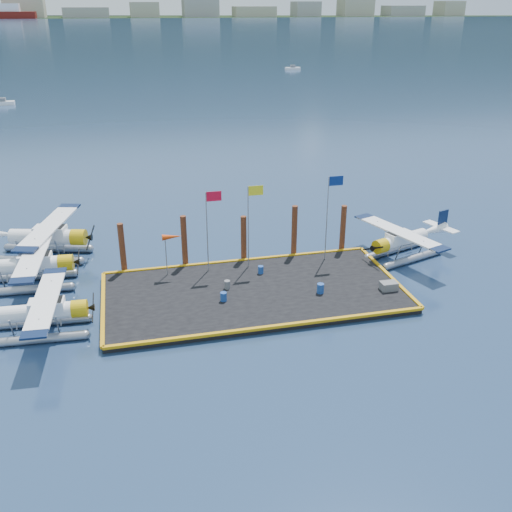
# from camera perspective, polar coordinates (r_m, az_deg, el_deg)

# --- Properties ---
(ground) EXTENTS (4000.00, 4000.00, 0.00)m
(ground) POSITION_cam_1_polar(r_m,az_deg,el_deg) (39.18, -0.25, -3.94)
(ground) COLOR navy
(ground) RESTS_ON ground
(dock) EXTENTS (20.00, 10.00, 0.40)m
(dock) POSITION_cam_1_polar(r_m,az_deg,el_deg) (39.09, -0.25, -3.68)
(dock) COLOR black
(dock) RESTS_ON ground
(dock_bumpers) EXTENTS (20.25, 10.25, 0.18)m
(dock_bumpers) POSITION_cam_1_polar(r_m,az_deg,el_deg) (38.95, -0.25, -3.30)
(dock_bumpers) COLOR #C78B0B
(dock_bumpers) RESTS_ON dock
(far_backdrop) EXTENTS (3050.00, 2050.00, 810.00)m
(far_backdrop) POSITION_cam_1_polar(r_m,az_deg,el_deg) (1788.53, -5.93, 23.50)
(far_backdrop) COLOR black
(far_backdrop) RESTS_ON ground
(seaplane_a) EXTENTS (7.99, 8.80, 3.13)m
(seaplane_a) POSITION_cam_1_polar(r_m,az_deg,el_deg) (36.46, -20.64, -5.46)
(seaplane_a) COLOR gray
(seaplane_a) RESTS_ON ground
(seaplane_b) EXTENTS (8.69, 9.57, 3.40)m
(seaplane_b) POSITION_cam_1_polar(r_m,az_deg,el_deg) (42.72, -21.62, -1.07)
(seaplane_b) COLOR gray
(seaplane_b) RESTS_ON ground
(seaplane_c) EXTENTS (9.58, 10.32, 3.67)m
(seaplane_c) POSITION_cam_1_polar(r_m,az_deg,el_deg) (47.12, -20.26, 1.60)
(seaplane_c) COLOR gray
(seaplane_c) RESTS_ON ground
(seaplane_d) EXTENTS (8.24, 8.79, 3.15)m
(seaplane_d) POSITION_cam_1_polar(r_m,az_deg,el_deg) (45.65, 14.36, 1.35)
(seaplane_d) COLOR gray
(seaplane_d) RESTS_ON ground
(drum_0) EXTENTS (0.41, 0.41, 0.58)m
(drum_0) POSITION_cam_1_polar(r_m,az_deg,el_deg) (39.14, -2.90, -2.87)
(drum_0) COLOR #5E5E63
(drum_0) RESTS_ON dock
(drum_1) EXTENTS (0.48, 0.48, 0.67)m
(drum_1) POSITION_cam_1_polar(r_m,az_deg,el_deg) (38.72, 6.46, -3.23)
(drum_1) COLOR navy
(drum_1) RESTS_ON dock
(drum_3) EXTENTS (0.43, 0.43, 0.60)m
(drum_3) POSITION_cam_1_polar(r_m,az_deg,el_deg) (37.55, -3.27, -4.08)
(drum_3) COLOR navy
(drum_3) RESTS_ON dock
(drum_5) EXTENTS (0.40, 0.40, 0.56)m
(drum_5) POSITION_cam_1_polar(r_m,az_deg,el_deg) (41.26, 0.48, -1.38)
(drum_5) COLOR navy
(drum_5) RESTS_ON dock
(crate) EXTENTS (1.13, 0.75, 0.56)m
(crate) POSITION_cam_1_polar(r_m,az_deg,el_deg) (39.96, 13.13, -2.93)
(crate) COLOR #5E5E63
(crate) RESTS_ON dock
(flagpole_red) EXTENTS (1.14, 0.08, 6.00)m
(flagpole_red) POSITION_cam_1_polar(r_m,az_deg,el_deg) (40.42, -4.67, 3.70)
(flagpole_red) COLOR gray
(flagpole_red) RESTS_ON dock
(flagpole_yellow) EXTENTS (1.14, 0.08, 6.20)m
(flagpole_yellow) POSITION_cam_1_polar(r_m,az_deg,el_deg) (40.90, -0.52, 4.20)
(flagpole_yellow) COLOR gray
(flagpole_yellow) RESTS_ON dock
(flagpole_blue) EXTENTS (1.14, 0.08, 6.50)m
(flagpole_blue) POSITION_cam_1_polar(r_m,az_deg,el_deg) (42.51, 7.41, 5.02)
(flagpole_blue) COLOR gray
(flagpole_blue) RESTS_ON dock
(windsock) EXTENTS (1.40, 0.44, 3.12)m
(windsock) POSITION_cam_1_polar(r_m,az_deg,el_deg) (40.55, -8.43, 1.82)
(windsock) COLOR gray
(windsock) RESTS_ON dock
(piling_0) EXTENTS (0.44, 0.44, 4.00)m
(piling_0) POSITION_cam_1_polar(r_m,az_deg,el_deg) (42.41, -13.21, 0.63)
(piling_0) COLOR #401F12
(piling_0) RESTS_ON ground
(piling_1) EXTENTS (0.44, 0.44, 4.20)m
(piling_1) POSITION_cam_1_polar(r_m,az_deg,el_deg) (42.54, -7.18, 1.32)
(piling_1) COLOR #401F12
(piling_1) RESTS_ON ground
(piling_2) EXTENTS (0.44, 0.44, 3.80)m
(piling_2) POSITION_cam_1_polar(r_m,az_deg,el_deg) (43.26, -1.24, 1.62)
(piling_2) COLOR #401F12
(piling_2) RESTS_ON ground
(piling_3) EXTENTS (0.44, 0.44, 4.30)m
(piling_3) POSITION_cam_1_polar(r_m,az_deg,el_deg) (44.11, 3.85, 2.37)
(piling_3) COLOR #401F12
(piling_3) RESTS_ON ground
(piling_4) EXTENTS (0.44, 0.44, 4.00)m
(piling_4) POSITION_cam_1_polar(r_m,az_deg,el_deg) (45.45, 8.67, 2.60)
(piling_4) COLOR #401F12
(piling_4) RESTS_ON ground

